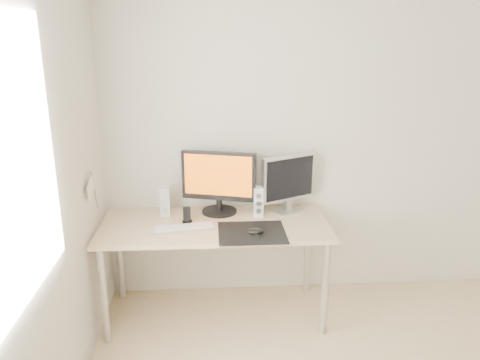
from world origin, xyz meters
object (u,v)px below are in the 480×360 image
main_monitor (219,180)px  keyboard (184,228)px  mouse (255,231)px  speaker_left (165,201)px  speaker_right (258,202)px  second_monitor (288,181)px  desk (215,233)px  phone_dock (187,218)px

main_monitor → keyboard: (-0.25, -0.29, -0.25)m
mouse → keyboard: size_ratio=0.25×
mouse → keyboard: 0.49m
main_monitor → speaker_left: 0.42m
main_monitor → speaker_right: main_monitor is taller
main_monitor → second_monitor: main_monitor is taller
keyboard → second_monitor: bearing=20.0°
desk → mouse: bearing=-39.1°
second_monitor → phone_dock: 0.79m
speaker_left → phone_dock: (0.16, -0.16, -0.07)m
main_monitor → mouse: bearing=-61.1°
speaker_right → keyboard: size_ratio=0.50×
speaker_left → speaker_right: 0.68m
desk → main_monitor: 0.39m
speaker_right → phone_dock: bearing=-168.2°
speaker_right → phone_dock: (-0.51, -0.11, -0.07)m
main_monitor → second_monitor: 0.51m
mouse → keyboard: mouse is taller
speaker_left → keyboard: bearing=-60.8°
keyboard → speaker_left: bearing=119.2°
desk → phone_dock: phone_dock is taller
mouse → desk: bearing=140.9°
main_monitor → phone_dock: (-0.23, -0.19, -0.22)m
speaker_right → desk: bearing=-159.3°
desk → speaker_right: bearing=20.7°
main_monitor → second_monitor: size_ratio=1.24×
second_monitor → main_monitor: bearing=178.9°
keyboard → desk: bearing=22.5°
speaker_left → desk: bearing=-25.9°
keyboard → phone_dock: 0.11m
speaker_right → keyboard: bearing=-158.6°
main_monitor → phone_dock: bearing=-141.0°
second_monitor → speaker_left: 0.91m
mouse → phone_dock: bearing=153.3°
speaker_right → keyboard: (-0.53, -0.21, -0.10)m
speaker_right → phone_dock: size_ratio=1.80×
mouse → main_monitor: main_monitor is taller
main_monitor → speaker_right: 0.33m
desk → main_monitor: (0.04, 0.20, 0.33)m
second_monitor → speaker_right: bearing=-163.2°
mouse → main_monitor: size_ratio=0.20×
desk → speaker_left: bearing=154.1°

